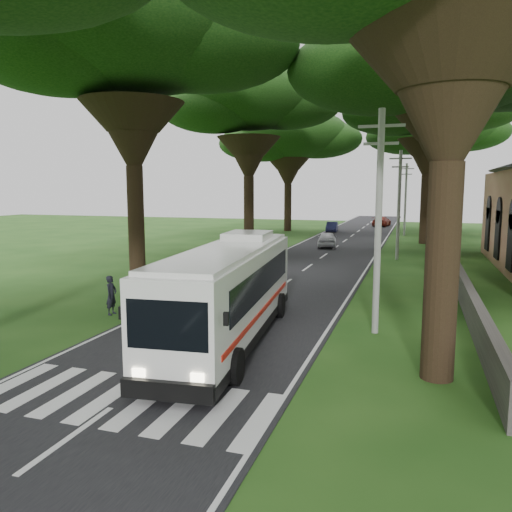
% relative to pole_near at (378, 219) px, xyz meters
% --- Properties ---
extents(ground, '(140.00, 140.00, 0.00)m').
position_rel_pole_near_xyz_m(ground, '(-5.50, -6.00, -4.18)').
color(ground, '#1C4513').
rests_on(ground, ground).
extents(road, '(8.00, 120.00, 0.04)m').
position_rel_pole_near_xyz_m(road, '(-5.50, 19.00, -4.17)').
color(road, black).
rests_on(road, ground).
extents(crosswalk, '(8.00, 3.00, 0.01)m').
position_rel_pole_near_xyz_m(crosswalk, '(-5.50, -8.00, -4.18)').
color(crosswalk, silver).
rests_on(crosswalk, ground).
extents(property_wall, '(0.35, 50.00, 1.20)m').
position_rel_pole_near_xyz_m(property_wall, '(3.50, 18.00, -3.58)').
color(property_wall, '#383533').
rests_on(property_wall, ground).
extents(pole_near, '(1.60, 0.24, 8.00)m').
position_rel_pole_near_xyz_m(pole_near, '(0.00, 0.00, 0.00)').
color(pole_near, gray).
rests_on(pole_near, ground).
extents(pole_mid, '(1.60, 0.24, 8.00)m').
position_rel_pole_near_xyz_m(pole_mid, '(0.00, 20.00, 0.00)').
color(pole_mid, gray).
rests_on(pole_mid, ground).
extents(pole_far, '(1.60, 0.24, 8.00)m').
position_rel_pole_near_xyz_m(pole_far, '(0.00, 40.00, 0.00)').
color(pole_far, gray).
rests_on(pole_far, ground).
extents(tree_l_mida, '(14.51, 14.51, 16.44)m').
position_rel_pole_near_xyz_m(tree_l_mida, '(-13.50, 6.00, 9.02)').
color(tree_l_mida, black).
rests_on(tree_l_mida, ground).
extents(tree_l_midb, '(12.98, 12.98, 15.77)m').
position_rel_pole_near_xyz_m(tree_l_midb, '(-13.00, 24.00, 8.62)').
color(tree_l_midb, black).
rests_on(tree_l_midb, ground).
extents(tree_l_far, '(14.58, 14.58, 14.84)m').
position_rel_pole_near_xyz_m(tree_l_far, '(-14.00, 42.00, 7.45)').
color(tree_l_far, black).
rests_on(tree_l_far, ground).
extents(tree_r_mida, '(16.03, 16.03, 16.38)m').
position_rel_pole_near_xyz_m(tree_r_mida, '(2.50, 14.00, 8.70)').
color(tree_r_mida, black).
rests_on(tree_r_mida, ground).
extents(tree_r_midb, '(14.23, 14.23, 16.35)m').
position_rel_pole_near_xyz_m(tree_r_midb, '(2.00, 32.00, 8.98)').
color(tree_r_midb, black).
rests_on(tree_r_midb, ground).
extents(tree_r_far, '(15.21, 15.21, 16.06)m').
position_rel_pole_near_xyz_m(tree_r_far, '(3.00, 50.00, 8.53)').
color(tree_r_far, black).
rests_on(tree_r_far, ground).
extents(coach_bus, '(3.43, 11.29, 3.28)m').
position_rel_pole_near_xyz_m(coach_bus, '(-4.71, -2.54, -2.42)').
color(coach_bus, white).
rests_on(coach_bus, ground).
extents(distant_car_a, '(2.24, 4.26, 1.38)m').
position_rel_pole_near_xyz_m(distant_car_a, '(-6.30, 26.09, -3.46)').
color(distant_car_a, silver).
rests_on(distant_car_a, road).
extents(distant_car_b, '(1.56, 3.69, 1.19)m').
position_rel_pole_near_xyz_m(distant_car_b, '(-8.50, 42.20, -3.56)').
color(distant_car_b, navy).
rests_on(distant_car_b, road).
extents(distant_car_c, '(2.55, 4.89, 1.36)m').
position_rel_pole_near_xyz_m(distant_car_c, '(-3.38, 53.27, -3.47)').
color(distant_car_c, maroon).
rests_on(distant_car_c, road).
extents(pedestrian, '(0.42, 0.62, 1.65)m').
position_rel_pole_near_xyz_m(pedestrian, '(-10.73, -0.65, -3.36)').
color(pedestrian, black).
rests_on(pedestrian, ground).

